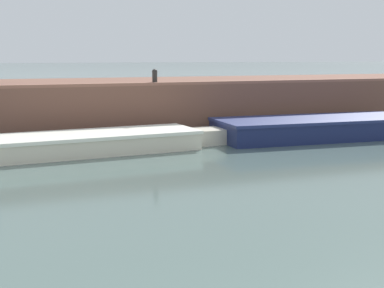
{
  "coord_description": "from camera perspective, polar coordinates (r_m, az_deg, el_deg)",
  "views": [
    {
      "loc": [
        -2.06,
        -1.51,
        2.24
      ],
      "look_at": [
        0.25,
        4.36,
        1.21
      ],
      "focal_mm": 50.0,
      "sensor_mm": 36.0,
      "label": 1
    }
  ],
  "objects": [
    {
      "name": "mooring_bollard_east",
      "position": [
        14.92,
        -4.0,
        7.21
      ],
      "size": [
        0.15,
        0.15,
        0.44
      ],
      "color": "#2D2B28",
      "rests_on": "far_quay_wall"
    },
    {
      "name": "boat_moored_central_cream",
      "position": [
        12.91,
        -9.24,
        0.24
      ],
      "size": [
        5.92,
        2.0,
        0.47
      ],
      "color": "silver",
      "rests_on": "ground"
    },
    {
      "name": "ground_plane",
      "position": [
        8.32,
        -6.34,
        -6.37
      ],
      "size": [
        400.0,
        400.0,
        0.0
      ],
      "primitive_type": "plane",
      "color": "#4C605B"
    },
    {
      "name": "boat_moored_east_navy",
      "position": [
        15.38,
        14.1,
        1.71
      ],
      "size": [
        6.88,
        2.41,
        0.57
      ],
      "color": "navy",
      "rests_on": "ground"
    },
    {
      "name": "far_wall_coping",
      "position": [
        14.27,
        -13.17,
        6.09
      ],
      "size": [
        60.0,
        0.24,
        0.08
      ],
      "primitive_type": "cube",
      "color": "#925F4C",
      "rests_on": "far_quay_wall"
    },
    {
      "name": "far_quay_wall",
      "position": [
        17.17,
        -14.49,
        3.96
      ],
      "size": [
        60.0,
        6.0,
        1.46
      ],
      "primitive_type": "cube",
      "color": "brown",
      "rests_on": "ground"
    }
  ]
}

